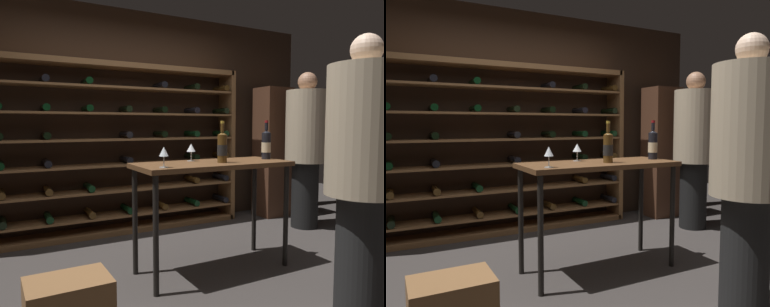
# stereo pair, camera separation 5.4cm
# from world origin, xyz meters

# --- Properties ---
(ground_plane) EXTENTS (9.53, 9.53, 0.00)m
(ground_plane) POSITION_xyz_m (0.00, 0.00, 0.00)
(ground_plane) COLOR #383330
(back_wall) EXTENTS (5.29, 0.10, 2.64)m
(back_wall) POSITION_xyz_m (0.00, 1.77, 1.32)
(back_wall) COLOR #332319
(back_wall) RESTS_ON ground
(wine_rack) EXTENTS (3.33, 0.32, 1.97)m
(wine_rack) POSITION_xyz_m (-0.26, 1.56, 0.97)
(wine_rack) COLOR brown
(wine_rack) RESTS_ON ground
(tasting_table) EXTENTS (1.35, 0.55, 0.94)m
(tasting_table) POSITION_xyz_m (0.24, 0.07, 0.84)
(tasting_table) COLOR brown
(tasting_table) RESTS_ON ground
(person_bystander_red_print) EXTENTS (0.48, 0.48, 1.85)m
(person_bystander_red_print) POSITION_xyz_m (0.75, -1.00, 1.02)
(person_bystander_red_print) COLOR black
(person_bystander_red_print) RESTS_ON ground
(person_guest_khaki) EXTENTS (0.50, 0.50, 1.90)m
(person_guest_khaki) POSITION_xyz_m (1.95, 0.68, 1.04)
(person_guest_khaki) COLOR black
(person_guest_khaki) RESTS_ON ground
(display_cabinet) EXTENTS (0.44, 0.36, 1.77)m
(display_cabinet) POSITION_xyz_m (2.00, 1.35, 0.88)
(display_cabinet) COLOR #4C2D1E
(display_cabinet) RESTS_ON ground
(wine_bottle_red_label) EXTENTS (0.09, 0.09, 0.36)m
(wine_bottle_red_label) POSITION_xyz_m (0.83, 0.08, 1.08)
(wine_bottle_red_label) COLOR black
(wine_bottle_red_label) RESTS_ON tasting_table
(wine_bottle_black_capsule) EXTENTS (0.08, 0.08, 0.35)m
(wine_bottle_black_capsule) POSITION_xyz_m (0.29, 0.00, 1.08)
(wine_bottle_black_capsule) COLOR #4C3314
(wine_bottle_black_capsule) RESTS_ON tasting_table
(wine_glass_stemmed_right) EXTENTS (0.08, 0.08, 0.15)m
(wine_glass_stemmed_right) POSITION_xyz_m (0.12, 0.24, 1.06)
(wine_glass_stemmed_right) COLOR silver
(wine_glass_stemmed_right) RESTS_ON tasting_table
(wine_glass_stemmed_center) EXTENTS (0.07, 0.07, 0.16)m
(wine_glass_stemmed_center) POSITION_xyz_m (-0.29, -0.10, 1.06)
(wine_glass_stemmed_center) COLOR silver
(wine_glass_stemmed_center) RESTS_ON tasting_table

